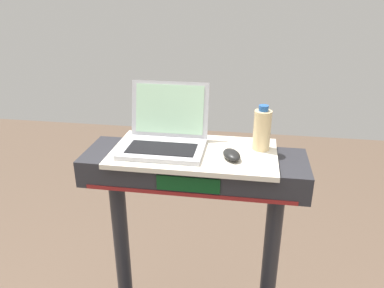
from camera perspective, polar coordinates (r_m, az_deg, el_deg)
The scene contains 4 objects.
desk_board at distance 1.50m, azimuth 0.30°, elevation -1.38°, with size 0.66×0.36×0.02m, color beige.
laptop at distance 1.52m, azimuth -4.11°, elevation 1.34°, with size 0.33×0.29×0.24m.
computer_mouse at distance 1.43m, azimuth 6.05°, elevation -1.63°, with size 0.06×0.10×0.03m, color black.
water_bottle at distance 1.51m, azimuth 10.61°, elevation 2.20°, with size 0.07×0.07×0.18m.
Camera 1 is at (0.21, -0.65, 1.78)m, focal length 35.06 mm.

